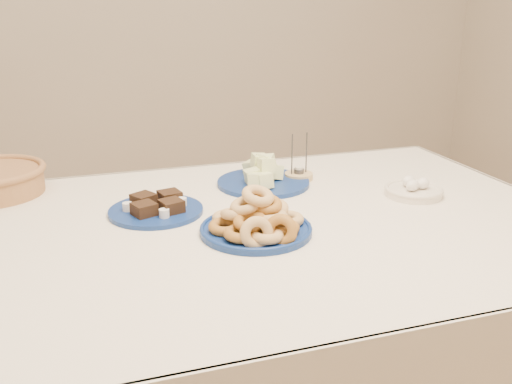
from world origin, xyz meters
TOP-DOWN VIEW (x-y plane):
  - dining_table at (0.00, 0.00)m, footprint 1.71×1.11m
  - donut_platter at (-0.00, -0.07)m, footprint 0.31×0.31m
  - melon_plate at (0.13, 0.29)m, footprint 0.35×0.35m
  - brownie_plate at (-0.21, 0.15)m, footprint 0.29×0.29m
  - candle_holder at (0.26, 0.30)m, footprint 0.10×0.10m
  - egg_bowl at (0.51, 0.06)m, footprint 0.22×0.22m

SIDE VIEW (x-z plane):
  - dining_table at x=0.00m, z-range 0.27..1.02m
  - brownie_plate at x=-0.21m, z-range 0.74..0.79m
  - candle_holder at x=0.26m, z-range 0.69..0.84m
  - egg_bowl at x=0.51m, z-range 0.74..0.80m
  - melon_plate at x=0.13m, z-range 0.73..0.82m
  - donut_platter at x=0.00m, z-range 0.72..0.84m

